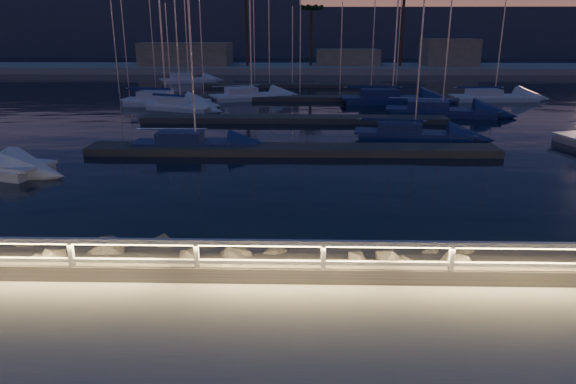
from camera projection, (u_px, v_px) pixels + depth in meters
name	position (u px, v px, depth m)	size (l,w,h in m)	color
ground	(281.00, 281.00, 12.28)	(400.00, 400.00, 0.00)	#ADA79C
harbor_water	(295.00, 115.00, 42.34)	(400.00, 440.00, 0.60)	black
guard_rail	(278.00, 251.00, 12.05)	(44.11, 0.12, 1.06)	silver
riprap	(422.00, 263.00, 13.83)	(17.65, 2.39, 1.31)	slate
floating_docks	(295.00, 106.00, 43.39)	(22.00, 36.00, 0.40)	#504A43
far_shore	(297.00, 66.00, 82.80)	(160.00, 14.00, 5.20)	#ADA79C
palm_left	(246.00, 0.00, 78.07)	(3.00, 3.00, 11.20)	#473421
palm_center	(311.00, 10.00, 79.20)	(3.00, 3.00, 9.70)	#473421
distant_hills	(218.00, 34.00, 138.83)	(230.00, 37.50, 18.00)	#353E52
sailboat_c	(411.00, 133.00, 30.98)	(7.32, 3.28, 12.02)	navy
sailboat_e	(179.00, 106.00, 42.45)	(6.31, 3.98, 10.53)	silver
sailboat_f	(193.00, 143.00, 28.26)	(6.77, 2.18, 11.45)	navy
sailboat_g	(389.00, 98.00, 46.46)	(9.26, 3.05, 15.54)	navy
sailboat_h	(439.00, 110.00, 39.79)	(8.78, 4.12, 14.34)	navy
sailboat_i	(164.00, 101.00, 44.95)	(7.95, 3.52, 13.17)	silver
sailboat_j	(249.00, 95.00, 48.83)	(8.10, 5.05, 13.44)	silver
sailboat_l	(492.00, 96.00, 48.25)	(8.38, 3.09, 13.88)	silver
sailboat_m	(187.00, 79.00, 65.02)	(7.26, 4.63, 12.13)	silver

